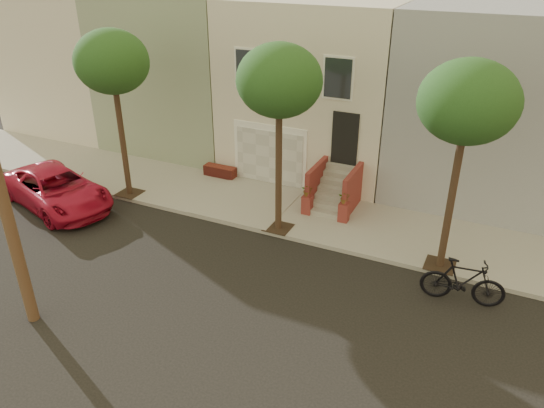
% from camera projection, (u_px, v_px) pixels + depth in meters
% --- Properties ---
extents(ground, '(90.00, 90.00, 0.00)m').
position_uv_depth(ground, '(193.00, 283.00, 15.43)').
color(ground, black).
rests_on(ground, ground).
extents(sidewalk, '(40.00, 3.70, 0.15)m').
position_uv_depth(sidewalk, '(270.00, 207.00, 19.70)').
color(sidewalk, gray).
rests_on(sidewalk, ground).
extents(house_row, '(33.10, 11.70, 7.00)m').
position_uv_depth(house_row, '(327.00, 80.00, 22.79)').
color(house_row, beige).
rests_on(house_row, sidewalk).
extents(tree_left, '(2.70, 2.57, 6.30)m').
position_uv_depth(tree_left, '(112.00, 63.00, 18.28)').
color(tree_left, '#2D2116').
rests_on(tree_left, sidewalk).
extents(tree_mid, '(2.70, 2.57, 6.30)m').
position_uv_depth(tree_mid, '(279.00, 82.00, 15.81)').
color(tree_mid, '#2D2116').
rests_on(tree_mid, sidewalk).
extents(tree_right, '(2.70, 2.57, 6.30)m').
position_uv_depth(tree_right, '(468.00, 103.00, 13.71)').
color(tree_right, '#2D2116').
rests_on(tree_right, sidewalk).
extents(utility_pole, '(23.60, 1.22, 10.00)m').
position_uv_depth(utility_pole, '(516.00, 245.00, 7.45)').
color(utility_pole, '#4F3824').
rests_on(utility_pole, ground).
extents(pickup_truck, '(5.64, 3.82, 1.44)m').
position_uv_depth(pickup_truck, '(57.00, 189.00, 19.60)').
color(pickup_truck, '#AB102B').
rests_on(pickup_truck, ground).
extents(motorcycle, '(2.34, 0.91, 1.37)m').
position_uv_depth(motorcycle, '(463.00, 281.00, 14.34)').
color(motorcycle, black).
rests_on(motorcycle, ground).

